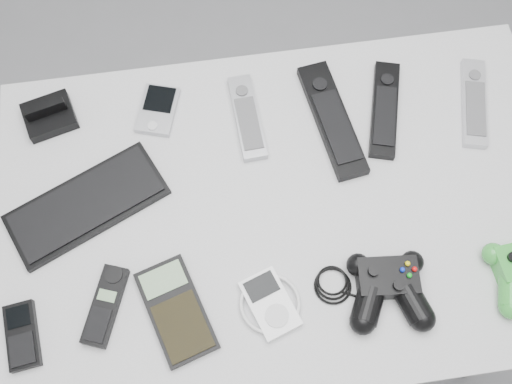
{
  "coord_description": "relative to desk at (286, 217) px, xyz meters",
  "views": [
    {
      "loc": [
        -0.1,
        -0.48,
        1.75
      ],
      "look_at": [
        -0.04,
        -0.06,
        0.73
      ],
      "focal_mm": 42.0,
      "sensor_mm": 36.0,
      "label": 1
    }
  ],
  "objects": [
    {
      "name": "floor",
      "position": [
        -0.02,
        0.09,
        -0.65
      ],
      "size": [
        3.5,
        3.5,
        0.0
      ],
      "primitive_type": "plane",
      "color": "gray",
      "rests_on": "ground"
    },
    {
      "name": "desk",
      "position": [
        0.0,
        0.0,
        0.0
      ],
      "size": [
        1.06,
        0.68,
        0.71
      ],
      "color": "#A6A6A9",
      "rests_on": "floor"
    },
    {
      "name": "pda_keyboard",
      "position": [
        -0.37,
        0.05,
        0.07
      ],
      "size": [
        0.31,
        0.23,
        0.02
      ],
      "primitive_type": "cube",
      "rotation": [
        0.0,
        0.0,
        0.42
      ],
      "color": "black",
      "rests_on": "desk"
    },
    {
      "name": "dock_bracket",
      "position": [
        -0.43,
        0.25,
        0.09
      ],
      "size": [
        0.11,
        0.1,
        0.05
      ],
      "primitive_type": "cube",
      "rotation": [
        0.0,
        0.0,
        0.26
      ],
      "color": "black",
      "rests_on": "desk"
    },
    {
      "name": "pda",
      "position": [
        -0.22,
        0.23,
        0.07
      ],
      "size": [
        0.1,
        0.12,
        0.02
      ],
      "primitive_type": "cube",
      "rotation": [
        0.0,
        0.0,
        -0.3
      ],
      "color": "#A1A2A8",
      "rests_on": "desk"
    },
    {
      "name": "remote_silver_a",
      "position": [
        -0.05,
        0.19,
        0.07
      ],
      "size": [
        0.06,
        0.19,
        0.02
      ],
      "primitive_type": "cube",
      "rotation": [
        0.0,
        0.0,
        0.05
      ],
      "color": "#A1A2A8",
      "rests_on": "desk"
    },
    {
      "name": "remote_black_a",
      "position": [
        0.22,
        0.17,
        0.07
      ],
      "size": [
        0.11,
        0.22,
        0.02
      ],
      "primitive_type": "cube",
      "rotation": [
        0.0,
        0.0,
        -0.28
      ],
      "color": "black",
      "rests_on": "desk"
    },
    {
      "name": "remote_black_b",
      "position": [
        0.12,
        0.16,
        0.07
      ],
      "size": [
        0.1,
        0.26,
        0.02
      ],
      "primitive_type": "cube",
      "rotation": [
        0.0,
        0.0,
        0.15
      ],
      "color": "black",
      "rests_on": "desk"
    },
    {
      "name": "remote_silver_b",
      "position": [
        0.4,
        0.16,
        0.07
      ],
      "size": [
        0.09,
        0.2,
        0.02
      ],
      "primitive_type": "cube",
      "rotation": [
        0.0,
        0.0,
        -0.26
      ],
      "color": "#B1B1B8",
      "rests_on": "desk"
    },
    {
      "name": "mobile_phone",
      "position": [
        -0.48,
        -0.17,
        0.07
      ],
      "size": [
        0.06,
        0.12,
        0.02
      ],
      "primitive_type": "cube",
      "rotation": [
        0.0,
        0.0,
        0.13
      ],
      "color": "black",
      "rests_on": "desk"
    },
    {
      "name": "cordless_handset",
      "position": [
        -0.34,
        -0.14,
        0.07
      ],
      "size": [
        0.09,
        0.15,
        0.02
      ],
      "primitive_type": "cube",
      "rotation": [
        0.0,
        0.0,
        -0.36
      ],
      "color": "black",
      "rests_on": "desk"
    },
    {
      "name": "calculator",
      "position": [
        -0.22,
        -0.17,
        0.07
      ],
      "size": [
        0.14,
        0.2,
        0.02
      ],
      "primitive_type": "cube",
      "rotation": [
        0.0,
        0.0,
        0.29
      ],
      "color": "black",
      "rests_on": "desk"
    },
    {
      "name": "mp3_player",
      "position": [
        -0.06,
        -0.18,
        0.07
      ],
      "size": [
        0.14,
        0.14,
        0.02
      ],
      "primitive_type": "cube",
      "rotation": [
        0.0,
        0.0,
        0.33
      ],
      "color": "white",
      "rests_on": "desk"
    },
    {
      "name": "controller_black",
      "position": [
        0.15,
        -0.18,
        0.09
      ],
      "size": [
        0.26,
        0.18,
        0.05
      ],
      "primitive_type": null,
      "rotation": [
        0.0,
        0.0,
        -0.09
      ],
      "color": "black",
      "rests_on": "desk"
    }
  ]
}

